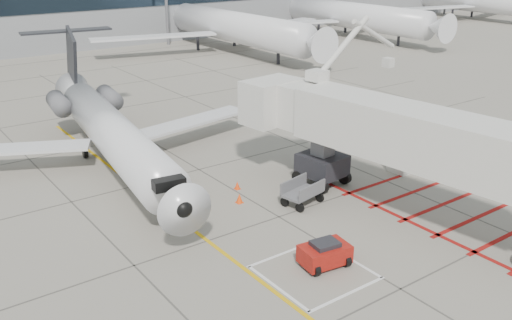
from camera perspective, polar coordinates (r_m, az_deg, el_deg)
ground_plane at (r=26.66m, az=7.68°, el=-8.79°), size 260.00×260.00×0.00m
regional_jet at (r=33.52m, az=-13.37°, el=3.81°), size 25.24×30.06×7.16m
jet_bridge at (r=28.79m, az=15.88°, el=1.18°), size 11.20×19.91×7.59m
pushback_tug at (r=25.06m, az=6.89°, el=-9.21°), size 2.27×1.59×1.23m
baggage_cart at (r=30.48m, az=4.68°, el=-3.23°), size 2.40×1.78×1.37m
ground_power_unit at (r=36.13m, az=14.92°, el=0.43°), size 2.32×1.39×1.81m
cone_nose at (r=30.71m, az=-1.68°, el=-3.84°), size 0.38×0.38×0.53m
cone_side at (r=32.40m, az=-1.89°, el=-2.54°), size 0.32×0.32×0.45m
bg_aircraft_c at (r=74.68m, az=-3.27°, el=15.22°), size 34.02×37.80×11.34m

